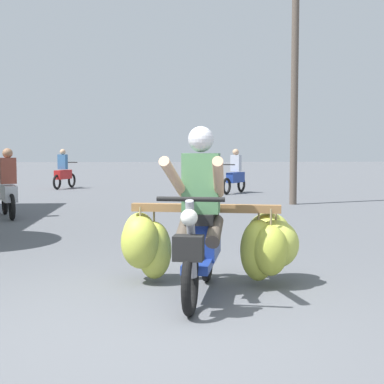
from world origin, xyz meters
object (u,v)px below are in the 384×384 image
(motorbike_distant_ahead_right, at_px, (235,175))
(motorbike_distant_far_ahead, at_px, (63,173))
(motorbike_main_loaded, at_px, (213,238))
(utility_pole, at_px, (295,71))
(motorbike_distant_ahead_left, at_px, (8,190))

(motorbike_distant_ahead_right, bearing_deg, motorbike_distant_far_ahead, 156.46)
(motorbike_distant_ahead_right, relative_size, motorbike_distant_far_ahead, 0.90)
(motorbike_distant_far_ahead, bearing_deg, motorbike_main_loaded, -75.41)
(motorbike_distant_far_ahead, relative_size, utility_pole, 0.23)
(motorbike_distant_ahead_right, xyz_separation_m, utility_pole, (0.91, -3.69, 2.75))
(motorbike_distant_ahead_left, bearing_deg, utility_pole, 19.75)
(motorbike_distant_ahead_left, distance_m, motorbike_distant_far_ahead, 8.50)
(motorbike_distant_ahead_left, bearing_deg, motorbike_main_loaded, -59.41)
(motorbike_main_loaded, relative_size, utility_pole, 0.29)
(motorbike_distant_far_ahead, distance_m, utility_pole, 9.51)
(motorbike_distant_far_ahead, bearing_deg, motorbike_distant_ahead_left, -88.27)
(motorbike_main_loaded, distance_m, utility_pole, 9.17)
(motorbike_distant_ahead_right, distance_m, utility_pole, 4.69)
(motorbike_distant_ahead_right, height_order, motorbike_distant_far_ahead, same)
(motorbike_main_loaded, height_order, motorbike_distant_ahead_right, motorbike_main_loaded)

